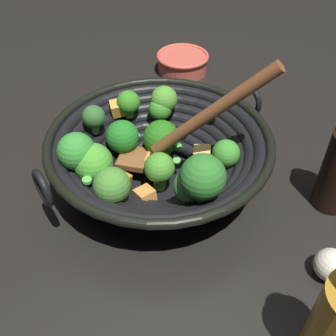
% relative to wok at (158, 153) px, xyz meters
% --- Properties ---
extents(ground_plane, '(4.00, 4.00, 0.00)m').
position_rel_wok_xyz_m(ground_plane, '(0.00, -0.00, -0.07)').
color(ground_plane, black).
extents(wok, '(0.34, 0.38, 0.23)m').
position_rel_wok_xyz_m(wok, '(0.00, 0.00, 0.00)').
color(wok, black).
rests_on(wok, ground).
extents(prep_bowl, '(0.12, 0.12, 0.04)m').
position_rel_wok_xyz_m(prep_bowl, '(0.24, -0.28, -0.04)').
color(prep_bowl, '#D15647').
rests_on(prep_bowl, ground).
extents(garlic_bulb, '(0.04, 0.04, 0.04)m').
position_rel_wok_xyz_m(garlic_bulb, '(-0.28, -0.06, -0.04)').
color(garlic_bulb, silver).
rests_on(garlic_bulb, ground).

